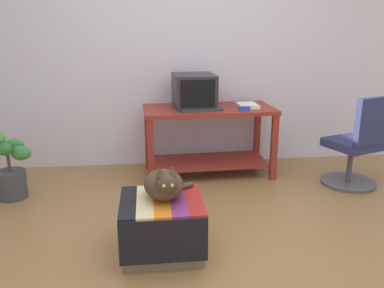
{
  "coord_description": "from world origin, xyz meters",
  "views": [
    {
      "loc": [
        -0.39,
        -2.34,
        1.49
      ],
      "look_at": [
        -0.03,
        0.85,
        0.55
      ],
      "focal_mm": 37.6,
      "sensor_mm": 36.0,
      "label": 1
    }
  ],
  "objects_px": {
    "potted_plant": "(10,170)",
    "stapler": "(244,108)",
    "cat": "(164,184)",
    "ottoman_with_blanket": "(162,226)",
    "desk": "(209,129)",
    "keyboard": "(202,109)",
    "office_chair": "(357,148)",
    "book": "(247,105)",
    "tv_monitor": "(194,91)"
  },
  "relations": [
    {
      "from": "potted_plant",
      "to": "stapler",
      "type": "height_order",
      "value": "stapler"
    },
    {
      "from": "office_chair",
      "to": "stapler",
      "type": "height_order",
      "value": "office_chair"
    },
    {
      "from": "tv_monitor",
      "to": "keyboard",
      "type": "bearing_deg",
      "value": -78.88
    },
    {
      "from": "desk",
      "to": "tv_monitor",
      "type": "height_order",
      "value": "tv_monitor"
    },
    {
      "from": "desk",
      "to": "keyboard",
      "type": "height_order",
      "value": "keyboard"
    },
    {
      "from": "potted_plant",
      "to": "desk",
      "type": "bearing_deg",
      "value": 12.56
    },
    {
      "from": "stapler",
      "to": "office_chair",
      "type": "bearing_deg",
      "value": -105.01
    },
    {
      "from": "desk",
      "to": "tv_monitor",
      "type": "distance_m",
      "value": 0.42
    },
    {
      "from": "potted_plant",
      "to": "office_chair",
      "type": "bearing_deg",
      "value": -1.53
    },
    {
      "from": "office_chair",
      "to": "potted_plant",
      "type": "bearing_deg",
      "value": -22.11
    },
    {
      "from": "office_chair",
      "to": "desk",
      "type": "bearing_deg",
      "value": -40.88
    },
    {
      "from": "stapler",
      "to": "desk",
      "type": "bearing_deg",
      "value": 61.39
    },
    {
      "from": "tv_monitor",
      "to": "potted_plant",
      "type": "xyz_separation_m",
      "value": [
        -1.71,
        -0.47,
        -0.6
      ]
    },
    {
      "from": "tv_monitor",
      "to": "stapler",
      "type": "xyz_separation_m",
      "value": [
        0.46,
        -0.25,
        -0.14
      ]
    },
    {
      "from": "book",
      "to": "potted_plant",
      "type": "distance_m",
      "value": 2.32
    },
    {
      "from": "keyboard",
      "to": "book",
      "type": "distance_m",
      "value": 0.5
    },
    {
      "from": "stapler",
      "to": "cat",
      "type": "bearing_deg",
      "value": 148.24
    },
    {
      "from": "desk",
      "to": "stapler",
      "type": "xyz_separation_m",
      "value": [
        0.32,
        -0.19,
        0.25
      ]
    },
    {
      "from": "ottoman_with_blanket",
      "to": "keyboard",
      "type": "bearing_deg",
      "value": 71.28
    },
    {
      "from": "tv_monitor",
      "to": "desk",
      "type": "bearing_deg",
      "value": -25.16
    },
    {
      "from": "ottoman_with_blanket",
      "to": "cat",
      "type": "height_order",
      "value": "cat"
    },
    {
      "from": "desk",
      "to": "stapler",
      "type": "distance_m",
      "value": 0.44
    },
    {
      "from": "keyboard",
      "to": "ottoman_with_blanket",
      "type": "relative_size",
      "value": 0.73
    },
    {
      "from": "desk",
      "to": "potted_plant",
      "type": "bearing_deg",
      "value": -169.98
    },
    {
      "from": "cat",
      "to": "office_chair",
      "type": "height_order",
      "value": "office_chair"
    },
    {
      "from": "potted_plant",
      "to": "stapler",
      "type": "relative_size",
      "value": 5.87
    },
    {
      "from": "book",
      "to": "stapler",
      "type": "xyz_separation_m",
      "value": [
        -0.07,
        -0.16,
        0.0
      ]
    },
    {
      "from": "book",
      "to": "ottoman_with_blanket",
      "type": "relative_size",
      "value": 0.45
    },
    {
      "from": "keyboard",
      "to": "book",
      "type": "bearing_deg",
      "value": 7.0
    },
    {
      "from": "office_chair",
      "to": "stapler",
      "type": "relative_size",
      "value": 8.09
    },
    {
      "from": "book",
      "to": "office_chair",
      "type": "xyz_separation_m",
      "value": [
        0.96,
        -0.47,
        -0.34
      ]
    },
    {
      "from": "keyboard",
      "to": "tv_monitor",
      "type": "bearing_deg",
      "value": 97.34
    },
    {
      "from": "tv_monitor",
      "to": "stapler",
      "type": "relative_size",
      "value": 4.36
    },
    {
      "from": "potted_plant",
      "to": "office_chair",
      "type": "height_order",
      "value": "office_chair"
    },
    {
      "from": "desk",
      "to": "ottoman_with_blanket",
      "type": "xyz_separation_m",
      "value": [
        -0.54,
        -1.47,
        -0.29
      ]
    },
    {
      "from": "potted_plant",
      "to": "ottoman_with_blanket",
      "type": "bearing_deg",
      "value": -39.07
    },
    {
      "from": "tv_monitor",
      "to": "keyboard",
      "type": "height_order",
      "value": "tv_monitor"
    },
    {
      "from": "keyboard",
      "to": "cat",
      "type": "distance_m",
      "value": 1.4
    },
    {
      "from": "cat",
      "to": "ottoman_with_blanket",
      "type": "bearing_deg",
      "value": -145.72
    },
    {
      "from": "tv_monitor",
      "to": "office_chair",
      "type": "bearing_deg",
      "value": -23.06
    },
    {
      "from": "ottoman_with_blanket",
      "to": "cat",
      "type": "relative_size",
      "value": 1.44
    },
    {
      "from": "potted_plant",
      "to": "stapler",
      "type": "xyz_separation_m",
      "value": [
        2.17,
        0.23,
        0.46
      ]
    },
    {
      "from": "desk",
      "to": "keyboard",
      "type": "xyz_separation_m",
      "value": [
        -0.09,
        -0.14,
        0.24
      ]
    },
    {
      "from": "ottoman_with_blanket",
      "to": "stapler",
      "type": "relative_size",
      "value": 5.0
    },
    {
      "from": "tv_monitor",
      "to": "book",
      "type": "distance_m",
      "value": 0.56
    },
    {
      "from": "desk",
      "to": "book",
      "type": "height_order",
      "value": "book"
    },
    {
      "from": "cat",
      "to": "book",
      "type": "bearing_deg",
      "value": 51.33
    },
    {
      "from": "book",
      "to": "ottoman_with_blanket",
      "type": "bearing_deg",
      "value": -125.98
    },
    {
      "from": "desk",
      "to": "cat",
      "type": "bearing_deg",
      "value": -112.29
    },
    {
      "from": "cat",
      "to": "potted_plant",
      "type": "bearing_deg",
      "value": 135.82
    }
  ]
}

